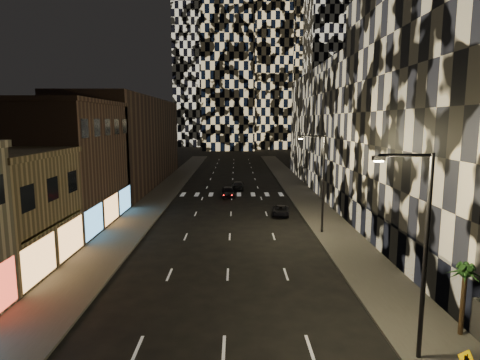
{
  "coord_description": "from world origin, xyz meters",
  "views": [
    {
      "loc": [
        0.58,
        -6.21,
        10.45
      ],
      "look_at": [
        0.88,
        23.68,
        6.0
      ],
      "focal_mm": 30.0,
      "sensor_mm": 36.0,
      "label": 1
    }
  ],
  "objects_px": {
    "car_dark_midlane": "(228,192)",
    "car_dark_rightlane": "(281,211)",
    "streetlight_far": "(321,177)",
    "car_dark_oncoming": "(238,186)",
    "streetlight_near": "(421,243)",
    "palm_tree": "(465,276)"
  },
  "relations": [
    {
      "from": "streetlight_far",
      "to": "car_dark_oncoming",
      "type": "xyz_separation_m",
      "value": [
        -7.45,
        23.91,
        -4.71
      ]
    },
    {
      "from": "car_dark_midlane",
      "to": "car_dark_rightlane",
      "type": "bearing_deg",
      "value": -66.44
    },
    {
      "from": "car_dark_oncoming",
      "to": "streetlight_far",
      "type": "bearing_deg",
      "value": 108.32
    },
    {
      "from": "palm_tree",
      "to": "streetlight_near",
      "type": "bearing_deg",
      "value": -149.09
    },
    {
      "from": "car_dark_midlane",
      "to": "palm_tree",
      "type": "relative_size",
      "value": 1.18
    },
    {
      "from": "streetlight_near",
      "to": "car_dark_midlane",
      "type": "bearing_deg",
      "value": 103.11
    },
    {
      "from": "streetlight_far",
      "to": "car_dark_oncoming",
      "type": "height_order",
      "value": "streetlight_far"
    },
    {
      "from": "streetlight_near",
      "to": "streetlight_far",
      "type": "height_order",
      "value": "same"
    },
    {
      "from": "streetlight_near",
      "to": "car_dark_oncoming",
      "type": "height_order",
      "value": "streetlight_near"
    },
    {
      "from": "streetlight_far",
      "to": "palm_tree",
      "type": "distance_m",
      "value": 18.52
    },
    {
      "from": "car_dark_midlane",
      "to": "car_dark_rightlane",
      "type": "xyz_separation_m",
      "value": [
        6.04,
        -10.9,
        -0.19
      ]
    },
    {
      "from": "car_dark_midlane",
      "to": "car_dark_rightlane",
      "type": "relative_size",
      "value": 1.11
    },
    {
      "from": "streetlight_near",
      "to": "palm_tree",
      "type": "xyz_separation_m",
      "value": [
        3.15,
        1.88,
        -2.24
      ]
    },
    {
      "from": "streetlight_far",
      "to": "palm_tree",
      "type": "bearing_deg",
      "value": -80.15
    },
    {
      "from": "streetlight_near",
      "to": "car_dark_midlane",
      "type": "xyz_separation_m",
      "value": [
        -8.85,
        38.01,
        -4.63
      ]
    },
    {
      "from": "streetlight_far",
      "to": "car_dark_midlane",
      "type": "height_order",
      "value": "streetlight_far"
    },
    {
      "from": "streetlight_near",
      "to": "car_dark_oncoming",
      "type": "xyz_separation_m",
      "value": [
        -7.45,
        43.91,
        -4.71
      ]
    },
    {
      "from": "car_dark_midlane",
      "to": "car_dark_oncoming",
      "type": "bearing_deg",
      "value": 71.21
    },
    {
      "from": "streetlight_near",
      "to": "streetlight_far",
      "type": "xyz_separation_m",
      "value": [
        0.0,
        20.0,
        0.0
      ]
    },
    {
      "from": "streetlight_near",
      "to": "car_dark_oncoming",
      "type": "distance_m",
      "value": 44.78
    },
    {
      "from": "car_dark_midlane",
      "to": "car_dark_oncoming",
      "type": "relative_size",
      "value": 0.95
    },
    {
      "from": "streetlight_far",
      "to": "car_dark_midlane",
      "type": "xyz_separation_m",
      "value": [
        -8.85,
        18.01,
        -4.63
      ]
    }
  ]
}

